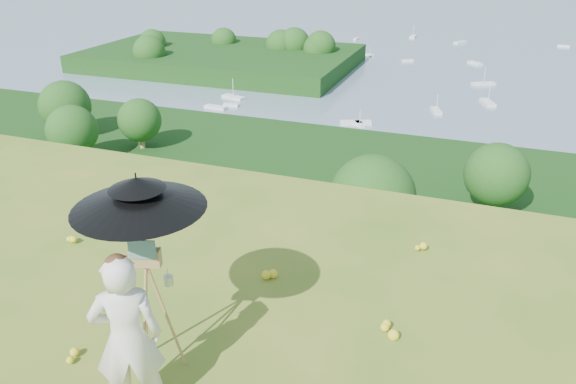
% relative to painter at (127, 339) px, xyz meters
% --- Properties ---
extents(forest_slope, '(140.00, 56.00, 22.00)m').
position_rel_painter_xyz_m(forest_slope, '(-2.16, 34.13, -29.91)').
color(forest_slope, '#14390F').
rests_on(forest_slope, bay_water).
extents(shoreline_tier, '(170.00, 28.00, 8.00)m').
position_rel_painter_xyz_m(shoreline_tier, '(-2.16, 74.13, -36.91)').
color(shoreline_tier, '#70675A').
rests_on(shoreline_tier, bay_water).
extents(bay_water, '(700.00, 700.00, 0.00)m').
position_rel_painter_xyz_m(bay_water, '(-2.16, 239.13, -34.91)').
color(bay_water, slate).
rests_on(bay_water, ground).
extents(peninsula, '(90.00, 60.00, 12.00)m').
position_rel_painter_xyz_m(peninsula, '(-77.16, 154.13, -29.91)').
color(peninsula, '#14390F').
rests_on(peninsula, bay_water).
extents(slope_trees, '(110.00, 50.00, 6.00)m').
position_rel_painter_xyz_m(slope_trees, '(-2.16, 34.13, -15.91)').
color(slope_trees, '#1C4514').
rests_on(slope_trees, forest_slope).
extents(harbor_town, '(110.00, 22.00, 5.00)m').
position_rel_painter_xyz_m(harbor_town, '(-2.16, 74.13, -30.41)').
color(harbor_town, silver).
rests_on(harbor_town, shoreline_tier).
extents(moored_boats, '(140.00, 140.00, 0.70)m').
position_rel_painter_xyz_m(moored_boats, '(-14.66, 160.13, -34.56)').
color(moored_boats, white).
rests_on(moored_boats, bay_water).
extents(painter, '(0.80, 0.72, 1.83)m').
position_rel_painter_xyz_m(painter, '(0.00, 0.00, 0.00)').
color(painter, silver).
rests_on(painter, ground).
extents(field_easel, '(0.79, 0.79, 1.67)m').
position_rel_painter_xyz_m(field_easel, '(-0.13, 0.60, -0.08)').
color(field_easel, '#AA7C47').
rests_on(field_easel, ground).
extents(sun_umbrella, '(1.71, 1.71, 0.98)m').
position_rel_painter_xyz_m(sun_umbrella, '(-0.14, 0.63, 0.95)').
color(sun_umbrella, black).
rests_on(sun_umbrella, field_easel).
extents(painter_cap, '(0.28, 0.31, 0.10)m').
position_rel_painter_xyz_m(painter_cap, '(0.00, 0.00, 0.86)').
color(painter_cap, '#E17C7C').
rests_on(painter_cap, painter).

